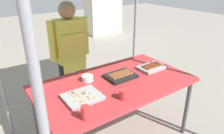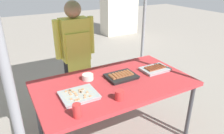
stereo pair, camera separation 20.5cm
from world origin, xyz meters
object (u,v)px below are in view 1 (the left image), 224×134
at_px(vendor_woman, 71,52).
at_px(neighbor_stall_left, 103,5).
at_px(tray_pork_links, 121,76).
at_px(stall_table, 115,86).
at_px(drink_cup_near_edge, 124,95).
at_px(tray_grilled_sausages, 152,67).
at_px(drink_cup_by_wok, 85,113).
at_px(condiment_bowl, 87,78).
at_px(tray_meat_skewers, 82,97).

xyz_separation_m(vendor_woman, neighbor_stall_left, (2.63, 3.33, 0.02)).
height_order(tray_pork_links, neighbor_stall_left, neighbor_stall_left).
bearing_deg(stall_table, neighbor_stall_left, 58.59).
bearing_deg(drink_cup_near_edge, tray_grilled_sausages, 25.75).
relative_size(drink_cup_by_wok, vendor_woman, 0.08).
bearing_deg(condiment_bowl, tray_grilled_sausages, -12.39).
relative_size(tray_pork_links, drink_cup_near_edge, 3.57).
bearing_deg(stall_table, tray_pork_links, 22.95).
distance_m(stall_table, tray_meat_skewers, 0.44).
distance_m(condiment_bowl, neighbor_stall_left, 4.78).
height_order(stall_table, neighbor_stall_left, neighbor_stall_left).
xyz_separation_m(tray_pork_links, neighbor_stall_left, (2.40, 4.06, 0.12)).
distance_m(tray_pork_links, drink_cup_near_edge, 0.42).
relative_size(tray_pork_links, condiment_bowl, 2.65).
distance_m(tray_pork_links, neighbor_stall_left, 4.72).
distance_m(stall_table, neighbor_stall_left, 4.82).
bearing_deg(drink_cup_near_edge, condiment_bowl, 100.75).
bearing_deg(stall_table, drink_cup_by_wok, -145.95).
height_order(tray_meat_skewers, condiment_bowl, condiment_bowl).
distance_m(tray_pork_links, drink_cup_by_wok, 0.77).
xyz_separation_m(tray_pork_links, drink_cup_near_edge, (-0.23, -0.35, 0.02)).
distance_m(tray_meat_skewers, tray_pork_links, 0.55).
distance_m(tray_grilled_sausages, drink_cup_near_edge, 0.74).
bearing_deg(tray_grilled_sausages, tray_meat_skewers, -173.48).
xyz_separation_m(condiment_bowl, vendor_woman, (0.09, 0.60, 0.09)).
bearing_deg(tray_meat_skewers, tray_grilled_sausages, 6.52).
height_order(tray_grilled_sausages, neighbor_stall_left, neighbor_stall_left).
bearing_deg(neighbor_stall_left, condiment_bowl, -124.78).
bearing_deg(drink_cup_near_edge, stall_table, 68.11).
bearing_deg(drink_cup_by_wok, tray_meat_skewers, 67.08).
distance_m(drink_cup_by_wok, vendor_woman, 1.22).
bearing_deg(tray_grilled_sausages, vendor_woman, 131.20).
bearing_deg(condiment_bowl, stall_table, -40.77).
bearing_deg(tray_meat_skewers, neighbor_stall_left, 55.10).
relative_size(tray_pork_links, drink_cup_by_wok, 2.72).
relative_size(tray_grilled_sausages, drink_cup_by_wok, 2.73).
xyz_separation_m(drink_cup_near_edge, neighbor_stall_left, (2.63, 4.41, 0.09)).
distance_m(tray_grilled_sausages, tray_meat_skewers, 0.97).
relative_size(tray_meat_skewers, vendor_woman, 0.22).
distance_m(drink_cup_by_wok, neighbor_stall_left, 5.41).
relative_size(tray_meat_skewers, drink_cup_by_wok, 2.80).
bearing_deg(tray_pork_links, drink_cup_by_wok, -147.70).
bearing_deg(drink_cup_by_wok, drink_cup_near_edge, 7.90).
distance_m(condiment_bowl, drink_cup_by_wok, 0.63).
xyz_separation_m(stall_table, vendor_woman, (-0.12, 0.78, 0.17)).
height_order(stall_table, tray_pork_links, tray_pork_links).
bearing_deg(condiment_bowl, vendor_woman, 81.18).
bearing_deg(tray_grilled_sausages, drink_cup_by_wok, -160.65).
bearing_deg(tray_grilled_sausages, neighbor_stall_left, 64.37).
bearing_deg(tray_pork_links, stall_table, -157.05).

